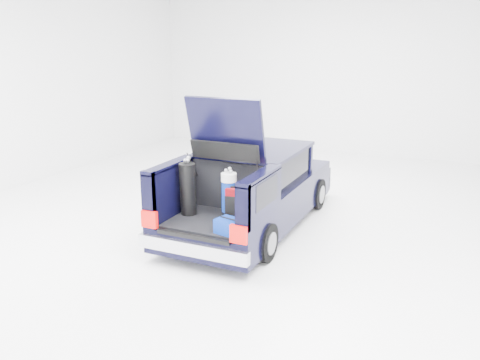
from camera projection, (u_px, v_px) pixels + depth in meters
The scene contains 6 objects.
ground at pixel (251, 225), 9.40m from camera, with size 14.00×14.00×0.00m, color white.
car at pixel (254, 189), 9.31m from camera, with size 1.87×4.65×2.47m.
red_suitcase at pixel (237, 204), 7.88m from camera, with size 0.35×0.25×0.54m.
black_golf_bag at pixel (188, 189), 8.09m from camera, with size 0.30×0.32×0.94m.
blue_golf_bag at pixel (229, 195), 7.98m from camera, with size 0.29×0.29×0.81m.
blue_duffel at pixel (231, 227), 7.35m from camera, with size 0.50×0.38×0.23m.
Camera 1 is at (3.48, -8.12, 3.32)m, focal length 38.00 mm.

